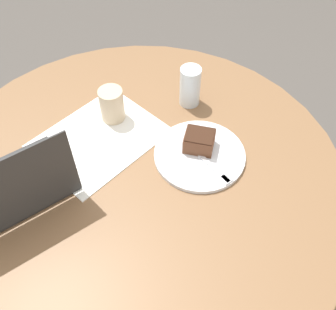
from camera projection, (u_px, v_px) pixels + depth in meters
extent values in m
plane|color=#4C4742|center=(147.00, 281.00, 1.66)|extent=(12.00, 12.00, 0.00)
cylinder|color=brown|center=(147.00, 280.00, 1.65)|extent=(0.44, 0.44, 0.02)
cylinder|color=brown|center=(143.00, 239.00, 1.36)|extent=(0.14, 0.14, 0.72)
cylinder|color=brown|center=(136.00, 176.00, 1.07)|extent=(1.15, 1.15, 0.03)
cube|color=brown|center=(322.00, 275.00, 1.45)|extent=(0.05, 0.05, 0.44)
cube|color=white|center=(99.00, 138.00, 1.14)|extent=(0.44, 0.41, 0.00)
cylinder|color=silver|center=(200.00, 155.00, 1.09)|extent=(0.25, 0.25, 0.01)
cube|color=brown|center=(199.00, 141.00, 1.08)|extent=(0.10, 0.10, 0.05)
cube|color=#351E13|center=(200.00, 135.00, 1.06)|extent=(0.10, 0.09, 0.00)
cube|color=silver|center=(207.00, 162.00, 1.07)|extent=(0.08, 0.16, 0.00)
cube|color=silver|center=(226.00, 179.00, 1.03)|extent=(0.04, 0.04, 0.00)
cylinder|color=#C6AD89|center=(112.00, 105.00, 1.15)|extent=(0.07, 0.07, 0.11)
cylinder|color=silver|center=(190.00, 86.00, 1.19)|extent=(0.06, 0.06, 0.13)
cube|color=#2D2D2D|center=(10.00, 188.00, 1.02)|extent=(0.36, 0.30, 0.02)
cube|color=black|center=(9.00, 186.00, 1.01)|extent=(0.28, 0.20, 0.00)
cube|color=#2D2D2D|center=(13.00, 192.00, 0.87)|extent=(0.28, 0.11, 0.21)
cube|color=black|center=(12.00, 191.00, 0.87)|extent=(0.27, 0.11, 0.20)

